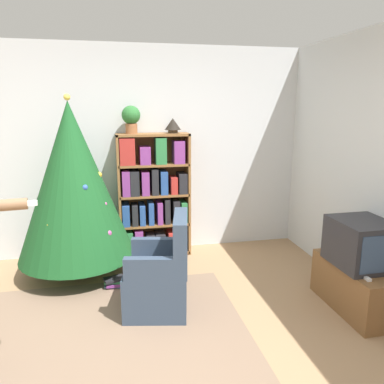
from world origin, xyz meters
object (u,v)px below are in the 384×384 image
(bookshelf, at_px, (153,197))
(christmas_tree, at_px, (73,182))
(armchair, at_px, (161,278))
(potted_plant, at_px, (131,117))
(television, at_px, (362,243))
(table_lamp, at_px, (173,125))

(bookshelf, xyz_separation_m, christmas_tree, (-0.90, -0.40, 0.31))
(christmas_tree, height_order, armchair, christmas_tree)
(christmas_tree, distance_m, potted_plant, 1.03)
(bookshelf, distance_m, potted_plant, 1.00)
(television, distance_m, armchair, 1.86)
(television, relative_size, table_lamp, 2.72)
(bookshelf, height_order, potted_plant, potted_plant)
(table_lamp, bearing_deg, bookshelf, -178.19)
(bookshelf, relative_size, table_lamp, 7.72)
(television, bearing_deg, bookshelf, 134.79)
(bookshelf, xyz_separation_m, armchair, (-0.08, -1.37, -0.44))
(christmas_tree, relative_size, armchair, 2.17)
(armchair, height_order, table_lamp, table_lamp)
(television, height_order, armchair, armchair)
(christmas_tree, bearing_deg, armchair, -49.77)
(armchair, relative_size, potted_plant, 2.80)
(bookshelf, height_order, armchair, bookshelf)
(bookshelf, relative_size, television, 2.84)
(christmas_tree, height_order, table_lamp, christmas_tree)
(christmas_tree, distance_m, armchair, 1.47)
(television, relative_size, christmas_tree, 0.27)
(christmas_tree, bearing_deg, bookshelf, 24.28)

